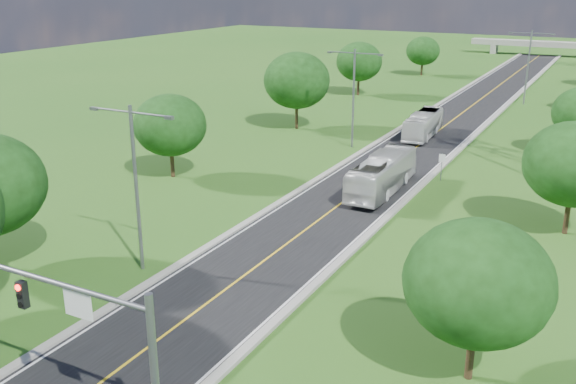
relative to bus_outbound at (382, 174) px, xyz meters
The scene contains 18 objects.
ground 27.61m from the bus_outbound, 93.69° to the left, with size 260.00×260.00×0.00m, color #275818.
road 33.59m from the bus_outbound, 93.03° to the left, with size 8.00×150.00×0.06m, color black.
curb_left 34.08m from the bus_outbound, 100.20° to the left, with size 0.50×150.00×0.22m, color gray.
curb_right 33.63m from the bus_outbound, 85.78° to the left, with size 0.50×150.00×0.22m, color gray.
signal_mast 33.71m from the bus_outbound, 86.74° to the right, with size 8.54×0.33×7.20m.
speed_limit_sign 6.47m from the bus_outbound, 58.07° to the left, with size 0.55×0.09×2.40m.
overpass 107.53m from the bus_outbound, 90.95° to the left, with size 30.00×3.00×3.20m.
streetlight_near_left 22.35m from the bus_outbound, 110.78° to the right, with size 5.90×0.25×10.00m.
streetlight_mid_left 15.36m from the bus_outbound, 121.87° to the left, with size 5.90×0.25×10.00m.
streetlight_far_right 45.91m from the bus_outbound, 84.70° to the left, with size 5.90×0.25×10.00m.
tree_lb 18.59m from the bus_outbound, 165.82° to the right, with size 6.30×6.30×7.33m.
tree_lc 24.58m from the bus_outbound, 133.78° to the left, with size 7.56×7.56×8.79m.
tree_ld 45.68m from the bus_outbound, 114.34° to the left, with size 6.72×6.72×7.82m.
tree_le 67.56m from the bus_outbound, 103.95° to the left, with size 5.88×5.88×6.84m.
tree_ra 25.78m from the bus_outbound, 61.48° to the right, with size 6.30×6.30×7.33m.
tree_rb 14.83m from the bus_outbound, ahead, with size 6.72×6.72×7.82m.
bus_outbound is the anchor object (origin of this frame).
bus_inbound 20.47m from the bus_outbound, 97.23° to the left, with size 2.30×9.81×2.73m, color silver.
Camera 1 is at (18.28, -15.08, 16.77)m, focal length 40.00 mm.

